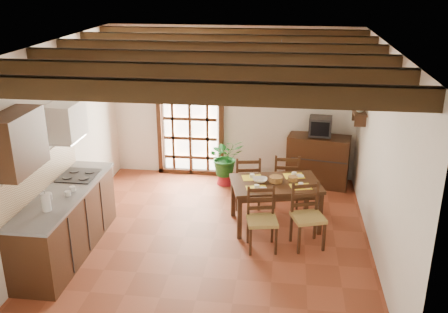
% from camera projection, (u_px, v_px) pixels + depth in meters
% --- Properties ---
extents(ground_plane, '(5.00, 5.00, 0.00)m').
position_uv_depth(ground_plane, '(214.00, 239.00, 7.31)').
color(ground_plane, brown).
extents(room_shell, '(4.52, 5.02, 2.81)m').
position_uv_depth(room_shell, '(213.00, 120.00, 6.67)').
color(room_shell, silver).
rests_on(room_shell, ground_plane).
extents(ceiling_beams, '(4.50, 4.34, 0.20)m').
position_uv_depth(ceiling_beams, '(212.00, 54.00, 6.36)').
color(ceiling_beams, black).
rests_on(ceiling_beams, room_shell).
extents(french_door, '(1.26, 0.11, 2.32)m').
position_uv_depth(french_door, '(190.00, 115.00, 9.26)').
color(french_door, white).
rests_on(french_door, ground_plane).
extents(kitchen_counter, '(0.64, 2.25, 1.38)m').
position_uv_depth(kitchen_counter, '(66.00, 221.00, 6.82)').
color(kitchen_counter, '#331D10').
rests_on(kitchen_counter, ground_plane).
extents(upper_cabinet, '(0.35, 0.80, 0.70)m').
position_uv_depth(upper_cabinet, '(17.00, 143.00, 5.70)').
color(upper_cabinet, '#331D10').
rests_on(upper_cabinet, room_shell).
extents(range_hood, '(0.38, 0.60, 0.54)m').
position_uv_depth(range_hood, '(66.00, 121.00, 6.90)').
color(range_hood, white).
rests_on(range_hood, room_shell).
extents(counter_items, '(0.50, 1.43, 0.25)m').
position_uv_depth(counter_items, '(65.00, 186.00, 6.73)').
color(counter_items, black).
rests_on(counter_items, kitchen_counter).
extents(dining_table, '(1.47, 1.12, 0.71)m').
position_uv_depth(dining_table, '(276.00, 188.00, 7.51)').
color(dining_table, '#361F11').
rests_on(dining_table, ground_plane).
extents(chair_near_left, '(0.48, 0.46, 0.89)m').
position_uv_depth(chair_near_left, '(262.00, 230.00, 6.98)').
color(chair_near_left, '#A68D47').
rests_on(chair_near_left, ground_plane).
extents(chair_near_right, '(0.53, 0.52, 0.92)m').
position_uv_depth(chair_near_right, '(307.00, 228.00, 7.04)').
color(chair_near_right, '#A68D47').
rests_on(chair_near_right, ground_plane).
extents(chair_far_left, '(0.48, 0.47, 0.91)m').
position_uv_depth(chair_far_left, '(247.00, 191.00, 8.22)').
color(chair_far_left, '#A68D47').
rests_on(chair_far_left, ground_plane).
extents(chair_far_right, '(0.44, 0.42, 0.93)m').
position_uv_depth(chair_far_right, '(286.00, 189.00, 8.28)').
color(chair_far_right, '#A68D47').
rests_on(chair_far_right, ground_plane).
extents(table_setting, '(0.95, 0.64, 0.09)m').
position_uv_depth(table_setting, '(276.00, 183.00, 7.49)').
color(table_setting, yellow).
rests_on(table_setting, dining_table).
extents(table_bowl, '(0.22, 0.22, 0.05)m').
position_uv_depth(table_bowl, '(260.00, 180.00, 7.49)').
color(table_bowl, white).
rests_on(table_bowl, dining_table).
extents(sideboard, '(1.16, 0.67, 0.92)m').
position_uv_depth(sideboard, '(318.00, 161.00, 9.02)').
color(sideboard, '#331D10').
rests_on(sideboard, ground_plane).
extents(crt_tv, '(0.42, 0.39, 0.33)m').
position_uv_depth(crt_tv, '(320.00, 126.00, 8.79)').
color(crt_tv, black).
rests_on(crt_tv, sideboard).
extents(fuse_box, '(0.25, 0.03, 0.32)m').
position_uv_depth(fuse_box, '(317.00, 87.00, 8.82)').
color(fuse_box, white).
rests_on(fuse_box, room_shell).
extents(plant_pot, '(0.33, 0.33, 0.20)m').
position_uv_depth(plant_pot, '(226.00, 178.00, 9.16)').
color(plant_pot, maroon).
rests_on(plant_pot, ground_plane).
extents(potted_plant, '(2.06, 1.94, 1.81)m').
position_uv_depth(potted_plant, '(226.00, 155.00, 9.00)').
color(potted_plant, '#144C19').
rests_on(potted_plant, ground_plane).
extents(wall_shelf, '(0.20, 0.42, 0.20)m').
position_uv_depth(wall_shelf, '(359.00, 115.00, 8.01)').
color(wall_shelf, '#331D10').
rests_on(wall_shelf, room_shell).
extents(shelf_vase, '(0.15, 0.15, 0.15)m').
position_uv_depth(shelf_vase, '(360.00, 107.00, 7.96)').
color(shelf_vase, '#B2BFB2').
rests_on(shelf_vase, wall_shelf).
extents(shelf_flowers, '(0.14, 0.14, 0.36)m').
position_uv_depth(shelf_flowers, '(361.00, 94.00, 7.89)').
color(shelf_flowers, yellow).
rests_on(shelf_flowers, shelf_vase).
extents(framed_picture, '(0.03, 0.32, 0.32)m').
position_uv_depth(framed_picture, '(368.00, 82.00, 7.81)').
color(framed_picture, brown).
rests_on(framed_picture, room_shell).
extents(pendant_lamp, '(0.36, 0.36, 0.84)m').
position_uv_depth(pendant_lamp, '(280.00, 91.00, 7.09)').
color(pendant_lamp, black).
rests_on(pendant_lamp, room_shell).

